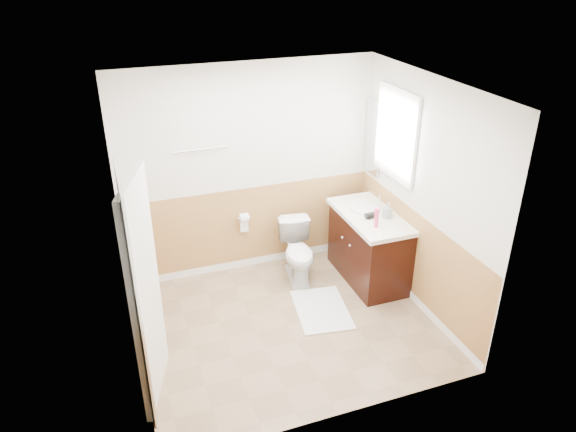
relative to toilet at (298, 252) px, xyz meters
name	(u,v)px	position (x,y,z in m)	size (l,w,h in m)	color
floor	(287,325)	(-0.44, -0.83, -0.34)	(3.00, 3.00, 0.00)	#8C7051
ceiling	(287,88)	(-0.44, -0.83, 2.16)	(3.00, 3.00, 0.00)	white
wall_back	(249,171)	(-0.44, 0.47, 0.91)	(3.00, 3.00, 0.00)	silver
wall_front	(346,293)	(-0.44, -2.13, 0.91)	(3.00, 3.00, 0.00)	silver
wall_left	(124,246)	(-1.94, -0.83, 0.91)	(3.00, 3.00, 0.00)	silver
wall_right	(423,197)	(1.06, -0.83, 0.91)	(3.00, 3.00, 0.00)	silver
wainscot_back	(251,229)	(-0.44, 0.46, 0.16)	(3.00, 3.00, 0.00)	#BE834C
wainscot_front	(341,369)	(-0.44, -2.12, 0.16)	(3.00, 3.00, 0.00)	#BE834C
wainscot_left	(137,316)	(-1.93, -0.83, 0.16)	(2.60, 2.60, 0.00)	#BE834C
wainscot_right	(415,259)	(1.05, -0.83, 0.16)	(2.60, 2.60, 0.00)	#BE834C
toilet	(298,252)	(0.00, 0.00, 0.00)	(0.38, 0.67, 0.68)	white
bath_mat	(321,310)	(0.00, -0.72, -0.33)	(0.55, 0.80, 0.02)	silver
vanity_cabinet	(369,248)	(0.77, -0.30, 0.06)	(0.55, 1.10, 0.80)	black
vanity_knob_left	(350,246)	(0.47, -0.40, 0.21)	(0.03, 0.03, 0.03)	silver
vanity_knob_right	(343,237)	(0.47, -0.20, 0.21)	(0.03, 0.03, 0.03)	silver
countertop	(371,216)	(0.76, -0.30, 0.48)	(0.60, 1.15, 0.05)	white
sink_basin	(365,208)	(0.77, -0.15, 0.52)	(0.36, 0.36, 0.02)	silver
faucet	(380,201)	(0.95, -0.15, 0.58)	(0.02, 0.02, 0.14)	silver
lotion_bottle	(376,218)	(0.67, -0.58, 0.62)	(0.05, 0.05, 0.22)	#E83C71
soap_dispenser	(388,211)	(0.89, -0.44, 0.60)	(0.08, 0.08, 0.18)	#959EA8
hair_dryer_body	(371,215)	(0.72, -0.38, 0.54)	(0.07, 0.07, 0.14)	black
hair_dryer_handle	(369,219)	(0.69, -0.40, 0.51)	(0.03, 0.03, 0.07)	black
mirror_panel	(373,138)	(1.04, 0.27, 1.21)	(0.02, 0.35, 0.90)	silver
window_frame	(396,134)	(1.03, -0.24, 1.41)	(0.04, 0.80, 1.00)	white
window_glass	(397,134)	(1.05, -0.24, 1.41)	(0.01, 0.70, 0.90)	white
door	(145,294)	(-1.84, -1.28, 0.68)	(0.05, 0.80, 2.04)	white
door_frame	(136,295)	(-1.92, -1.28, 0.69)	(0.02, 0.92, 2.10)	white
door_knob	(149,279)	(-1.78, -0.95, 0.61)	(0.06, 0.06, 0.06)	silver
towel_bar	(201,149)	(-0.99, 0.42, 1.26)	(0.02, 0.02, 0.62)	silver
tp_holder_bar	(244,218)	(-0.54, 0.40, 0.36)	(0.02, 0.02, 0.14)	silver
tp_roll	(244,218)	(-0.54, 0.40, 0.36)	(0.11, 0.11, 0.10)	white
tp_sheet	(244,226)	(-0.54, 0.40, 0.25)	(0.10, 0.01, 0.16)	white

